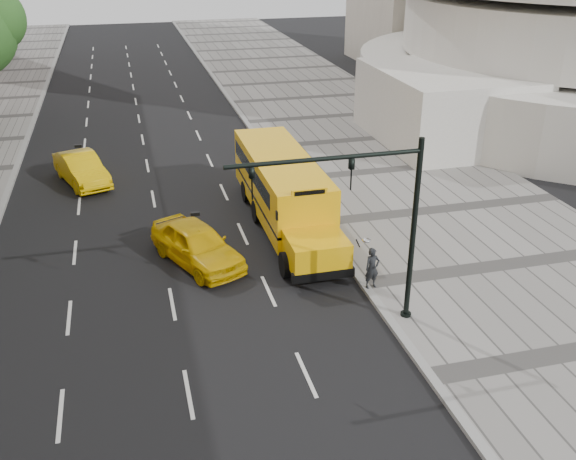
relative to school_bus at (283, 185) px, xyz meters
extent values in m
plane|color=black|center=(-4.50, -0.80, -1.76)|extent=(140.00, 140.00, 0.00)
cube|color=gray|center=(7.50, -0.80, -1.69)|extent=(12.00, 140.00, 0.15)
cube|color=gray|center=(1.50, -0.80, -1.69)|extent=(0.30, 140.00, 0.15)
cube|color=silver|center=(12.50, 9.20, 0.44)|extent=(8.00, 10.00, 4.40)
cube|color=#FCB609|center=(0.00, 0.31, 0.01)|extent=(2.50, 9.00, 2.45)
cube|color=#FCB609|center=(0.00, -5.19, -0.66)|extent=(2.20, 2.00, 1.10)
cube|color=black|center=(0.00, -6.07, -1.21)|extent=(2.38, 0.25, 0.35)
cube|color=black|center=(0.00, 0.31, -0.51)|extent=(2.52, 9.00, 0.12)
cube|color=black|center=(0.00, -4.13, 0.49)|extent=(2.05, 0.10, 0.90)
cube|color=black|center=(0.00, 0.81, 0.49)|extent=(2.52, 7.50, 0.70)
cube|color=#FCB609|center=(0.00, -4.14, 1.29)|extent=(1.40, 0.12, 0.28)
ellipsoid|color=silver|center=(1.52, -6.59, 0.14)|extent=(0.32, 0.32, 0.14)
cylinder|color=black|center=(1.28, -6.37, -0.06)|extent=(0.36, 0.47, 0.58)
cylinder|color=black|center=(-1.13, -4.89, -1.26)|extent=(0.30, 1.00, 1.00)
cylinder|color=black|center=(1.13, -4.89, -1.26)|extent=(0.30, 1.00, 1.00)
cylinder|color=black|center=(-1.13, 0.31, -1.26)|extent=(0.30, 1.00, 1.00)
cylinder|color=black|center=(1.13, 0.31, -1.26)|extent=(0.30, 1.00, 1.00)
cylinder|color=black|center=(-1.13, 2.81, -1.26)|extent=(0.30, 1.00, 1.00)
cylinder|color=black|center=(1.13, 2.81, -1.26)|extent=(0.30, 1.00, 1.00)
imported|color=#E2B005|center=(-4.21, -2.98, -0.94)|extent=(3.74, 5.22, 1.65)
imported|color=#E2B005|center=(-8.87, 7.27, -0.98)|extent=(3.13, 5.03, 1.57)
imported|color=black|center=(1.65, -6.70, -0.83)|extent=(0.62, 0.46, 1.56)
cylinder|color=black|center=(2.10, -8.77, 1.44)|extent=(0.18, 0.18, 6.40)
cylinder|color=black|center=(2.10, -8.77, -1.64)|extent=(0.36, 0.36, 0.25)
cylinder|color=black|center=(-0.90, -8.77, 4.24)|extent=(6.00, 0.14, 0.14)
imported|color=black|center=(-0.10, -8.77, 3.69)|extent=(0.16, 0.20, 1.00)
imported|color=black|center=(-3.10, -8.77, 3.69)|extent=(0.16, 0.20, 1.00)
camera|label=1|loc=(-6.40, -25.60, 10.32)|focal=40.00mm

